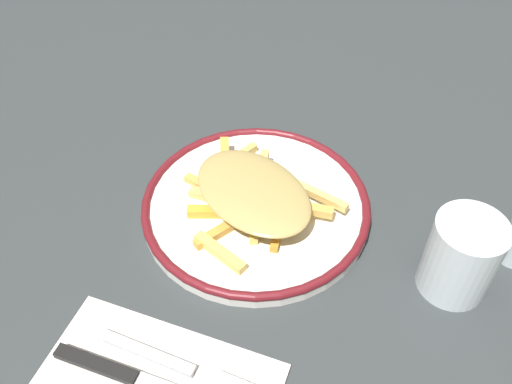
# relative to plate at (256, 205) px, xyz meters

# --- Properties ---
(ground_plane) EXTENTS (2.60, 2.60, 0.00)m
(ground_plane) POSITION_rel_plate_xyz_m (0.00, 0.00, -0.01)
(ground_plane) COLOR #303637
(plate) EXTENTS (0.29, 0.29, 0.02)m
(plate) POSITION_rel_plate_xyz_m (0.00, 0.00, 0.00)
(plate) COLOR white
(plate) RESTS_ON ground_plane
(fries_heap) EXTENTS (0.20, 0.21, 0.04)m
(fries_heap) POSITION_rel_plate_xyz_m (0.01, -0.00, 0.03)
(fries_heap) COLOR gold
(fries_heap) RESTS_ON plate
(fork) EXTENTS (0.02, 0.18, 0.01)m
(fork) POSITION_rel_plate_xyz_m (0.23, 0.01, -0.00)
(fork) COLOR silver
(fork) RESTS_ON napkin
(knife) EXTENTS (0.03, 0.21, 0.01)m
(knife) POSITION_rel_plate_xyz_m (0.26, -0.02, 0.00)
(knife) COLOR black
(knife) RESTS_ON napkin
(water_glass) EXTENTS (0.08, 0.08, 0.10)m
(water_glass) POSITION_rel_plate_xyz_m (0.01, 0.25, 0.04)
(water_glass) COLOR silver
(water_glass) RESTS_ON ground_plane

